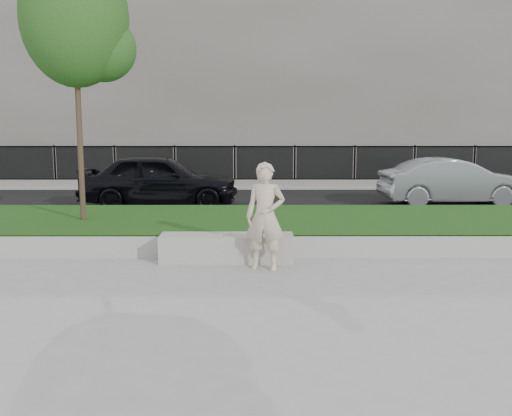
{
  "coord_description": "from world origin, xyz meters",
  "views": [
    {
      "loc": [
        0.12,
        -8.91,
        2.36
      ],
      "look_at": [
        0.15,
        1.2,
        0.88
      ],
      "focal_mm": 40.0,
      "sensor_mm": 36.0,
      "label": 1
    }
  ],
  "objects_px": {
    "stone_bench": "(227,248)",
    "car_dark": "(159,180)",
    "man": "(265,216)",
    "young_tree": "(79,22)",
    "car_silver": "(453,182)",
    "book": "(223,234)"
  },
  "relations": [
    {
      "from": "car_silver",
      "to": "book",
      "type": "bearing_deg",
      "value": 133.96
    },
    {
      "from": "stone_bench",
      "to": "young_tree",
      "type": "distance_m",
      "value": 5.53
    },
    {
      "from": "man",
      "to": "young_tree",
      "type": "relative_size",
      "value": 0.32
    },
    {
      "from": "young_tree",
      "to": "car_silver",
      "type": "distance_m",
      "value": 11.0
    },
    {
      "from": "car_dark",
      "to": "car_silver",
      "type": "bearing_deg",
      "value": -88.44
    },
    {
      "from": "young_tree",
      "to": "man",
      "type": "bearing_deg",
      "value": -35.62
    },
    {
      "from": "book",
      "to": "car_silver",
      "type": "relative_size",
      "value": 0.05
    },
    {
      "from": "stone_bench",
      "to": "car_dark",
      "type": "bearing_deg",
      "value": 109.03
    },
    {
      "from": "man",
      "to": "car_silver",
      "type": "relative_size",
      "value": 0.43
    },
    {
      "from": "car_dark",
      "to": "car_silver",
      "type": "height_order",
      "value": "car_dark"
    },
    {
      "from": "book",
      "to": "car_silver",
      "type": "height_order",
      "value": "car_silver"
    },
    {
      "from": "stone_bench",
      "to": "car_dark",
      "type": "height_order",
      "value": "car_dark"
    },
    {
      "from": "stone_bench",
      "to": "car_dark",
      "type": "distance_m",
      "value": 6.86
    },
    {
      "from": "stone_bench",
      "to": "book",
      "type": "bearing_deg",
      "value": 159.85
    },
    {
      "from": "book",
      "to": "car_silver",
      "type": "xyz_separation_m",
      "value": [
        6.3,
        6.73,
        0.24
      ]
    },
    {
      "from": "man",
      "to": "young_tree",
      "type": "xyz_separation_m",
      "value": [
        -3.67,
        2.63,
        3.5
      ]
    },
    {
      "from": "car_dark",
      "to": "car_silver",
      "type": "relative_size",
      "value": 1.08
    },
    {
      "from": "stone_bench",
      "to": "man",
      "type": "bearing_deg",
      "value": -39.95
    },
    {
      "from": "book",
      "to": "car_dark",
      "type": "height_order",
      "value": "car_dark"
    },
    {
      "from": "stone_bench",
      "to": "young_tree",
      "type": "bearing_deg",
      "value": 145.4
    },
    {
      "from": "stone_bench",
      "to": "young_tree",
      "type": "height_order",
      "value": "young_tree"
    },
    {
      "from": "stone_bench",
      "to": "man",
      "type": "xyz_separation_m",
      "value": [
        0.66,
        -0.55,
        0.65
      ]
    }
  ]
}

